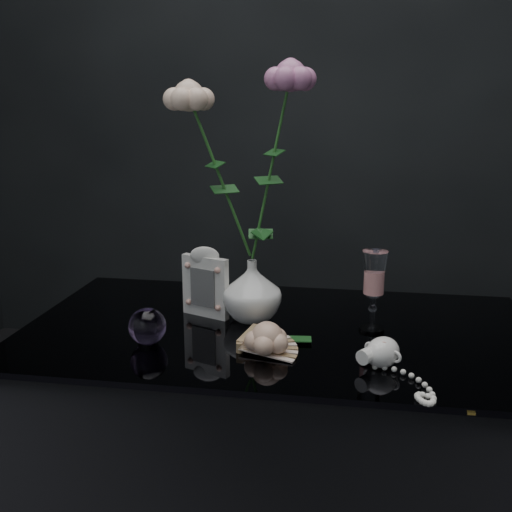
% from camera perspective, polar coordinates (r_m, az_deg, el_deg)
% --- Properties ---
extents(table, '(1.05, 0.58, 0.76)m').
position_cam_1_polar(table, '(1.43, 1.95, -21.17)').
color(table, black).
rests_on(table, ground).
extents(vase, '(0.14, 0.14, 0.13)m').
position_cam_1_polar(vase, '(1.28, -0.38, -3.29)').
color(vase, white).
rests_on(vase, table).
extents(wine_glass, '(0.05, 0.05, 0.17)m').
position_cam_1_polar(wine_glass, '(1.23, 11.12, -3.33)').
color(wine_glass, white).
rests_on(wine_glass, table).
extents(picture_frame, '(0.14, 0.13, 0.16)m').
position_cam_1_polar(picture_frame, '(1.30, -4.85, -2.45)').
color(picture_frame, silver).
rests_on(picture_frame, table).
extents(paperweight, '(0.09, 0.09, 0.07)m').
position_cam_1_polar(paperweight, '(1.18, -10.30, -6.60)').
color(paperweight, '#9870B6').
rests_on(paperweight, table).
extents(paper_fan, '(0.24, 0.20, 0.02)m').
position_cam_1_polar(paper_fan, '(1.13, -1.57, -8.62)').
color(paper_fan, '#F0E7C0').
rests_on(paper_fan, table).
extents(loose_rose, '(0.20, 0.22, 0.06)m').
position_cam_1_polar(loose_rose, '(1.12, 1.06, -7.82)').
color(loose_rose, '#D8AA8C').
rests_on(loose_rose, table).
extents(pearl_jar, '(0.27, 0.27, 0.06)m').
position_cam_1_polar(pearl_jar, '(1.09, 11.97, -8.83)').
color(pearl_jar, white).
rests_on(pearl_jar, table).
extents(roses, '(0.28, 0.13, 0.46)m').
position_cam_1_polar(roses, '(1.22, -1.11, 9.50)').
color(roses, beige).
rests_on(roses, vase).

